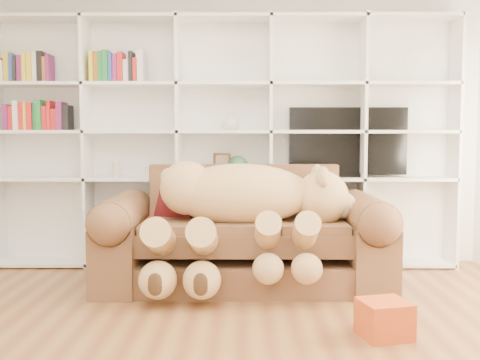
{
  "coord_description": "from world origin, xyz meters",
  "views": [
    {
      "loc": [
        0.18,
        -2.84,
        1.25
      ],
      "look_at": [
        0.15,
        1.63,
        0.89
      ],
      "focal_mm": 40.0,
      "sensor_mm": 36.0,
      "label": 1
    }
  ],
  "objects_px": {
    "sofa": "(244,240)",
    "gift_box": "(384,319)",
    "tv": "(348,143)",
    "teddy_bear": "(242,207)"
  },
  "relations": [
    {
      "from": "sofa",
      "to": "gift_box",
      "type": "xyz_separation_m",
      "value": [
        0.88,
        -1.22,
        -0.26
      ]
    },
    {
      "from": "gift_box",
      "to": "tv",
      "type": "bearing_deg",
      "value": 86.2
    },
    {
      "from": "gift_box",
      "to": "teddy_bear",
      "type": "bearing_deg",
      "value": 131.2
    },
    {
      "from": "teddy_bear",
      "to": "gift_box",
      "type": "relative_size",
      "value": 5.93
    },
    {
      "from": "sofa",
      "to": "tv",
      "type": "distance_m",
      "value": 1.48
    },
    {
      "from": "sofa",
      "to": "gift_box",
      "type": "distance_m",
      "value": 1.52
    },
    {
      "from": "gift_box",
      "to": "sofa",
      "type": "bearing_deg",
      "value": 125.7
    },
    {
      "from": "sofa",
      "to": "teddy_bear",
      "type": "height_order",
      "value": "teddy_bear"
    },
    {
      "from": "sofa",
      "to": "tv",
      "type": "bearing_deg",
      "value": 35.43
    },
    {
      "from": "tv",
      "to": "sofa",
      "type": "bearing_deg",
      "value": -144.57
    }
  ]
}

